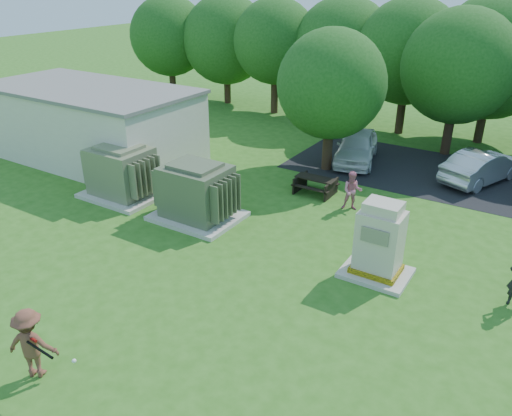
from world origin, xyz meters
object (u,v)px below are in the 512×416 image
Objects in this scene: transformer_left at (122,173)px; car_silver_a at (482,166)px; transformer_right at (197,193)px; batter at (31,344)px; generator_cabinet at (379,244)px; picnic_table at (315,184)px; car_white at (357,146)px; person_at_picnic at (352,191)px.

transformer_left is 0.73× the size of car_silver_a.
transformer_right is 0.73× the size of car_silver_a.
transformer_left is 1.78× the size of batter.
transformer_right is 1.29× the size of generator_cabinet.
picnic_table is at bearing 58.57° from transformer_right.
transformer_right reaches higher than picnic_table.
generator_cabinet is 9.77m from car_white.
generator_cabinet is 6.08m from picnic_table.
car_white is (0.70, 16.63, -0.12)m from batter.
car_silver_a is at bearing 48.93° from transformer_right.
generator_cabinet is at bearing -80.20° from person_at_picnic.
person_at_picnic is (4.38, 3.63, -0.23)m from transformer_right.
transformer_left is 14.76m from car_silver_a.
generator_cabinet reaches higher than batter.
person_at_picnic is at bearing -129.49° from batter.
transformer_left reaches higher than person_at_picnic.
transformer_left is 8.86m from person_at_picnic.
picnic_table is (6.30, 4.25, -0.55)m from transformer_left.
batter is at bearing -77.04° from transformer_right.
generator_cabinet reaches higher than picnic_table.
transformer_right is 5.01m from picnic_table.
car_silver_a is (3.54, 5.46, -0.06)m from person_at_picnic.
transformer_left reaches higher than picnic_table.
car_white is at bearing 88.19° from person_at_picnic.
generator_cabinet is (6.73, -0.16, 0.05)m from transformer_right.
car_silver_a is at bearing 35.07° from person_at_picnic.
generator_cabinet reaches higher than person_at_picnic.
transformer_right is at bearing 178.60° from generator_cabinet.
car_silver_a is at bearing -10.06° from car_white.
batter is 1.13× the size of person_at_picnic.
car_white is (-1.85, 5.03, -0.02)m from person_at_picnic.
transformer_right is at bearing -121.43° from picnic_table.
batter is 0.40× the size of car_white.
car_silver_a is (5.33, 4.84, 0.26)m from picnic_table.
generator_cabinet is 0.56× the size of car_silver_a.
generator_cabinet is 1.38× the size of batter.
batter is 0.41× the size of car_silver_a.
person_at_picnic is at bearing 39.60° from transformer_right.
person_at_picnic reaches higher than car_white.
person_at_picnic is (1.79, -0.62, 0.32)m from picnic_table.
transformer_left is at bearing 180.00° from transformer_right.
transformer_right is 6.74m from generator_cabinet.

